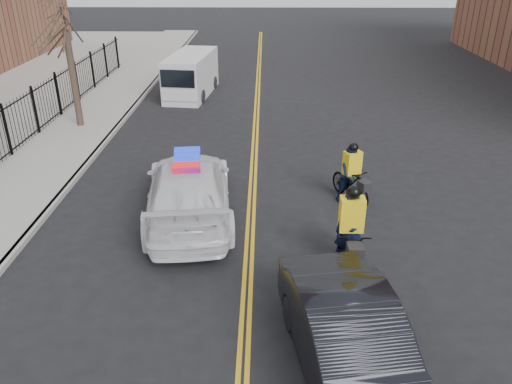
{
  "coord_description": "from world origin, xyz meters",
  "views": [
    {
      "loc": [
        0.36,
        -10.6,
        7.03
      ],
      "look_at": [
        0.16,
        1.13,
        1.3
      ],
      "focal_mm": 35.0,
      "sensor_mm": 36.0,
      "label": 1
    }
  ],
  "objects": [
    {
      "name": "ground",
      "position": [
        0.0,
        0.0,
        0.0
      ],
      "size": [
        120.0,
        120.0,
        0.0
      ],
      "primitive_type": "plane",
      "color": "black",
      "rests_on": "ground"
    },
    {
      "name": "center_line_left",
      "position": [
        -0.08,
        8.0,
        0.01
      ],
      "size": [
        0.1,
        60.0,
        0.01
      ],
      "primitive_type": "cube",
      "color": "gold",
      "rests_on": "ground"
    },
    {
      "name": "center_line_right",
      "position": [
        0.08,
        8.0,
        0.01
      ],
      "size": [
        0.1,
        60.0,
        0.01
      ],
      "primitive_type": "cube",
      "color": "gold",
      "rests_on": "ground"
    },
    {
      "name": "sidewalk",
      "position": [
        -7.5,
        8.0,
        0.07
      ],
      "size": [
        3.0,
        60.0,
        0.15
      ],
      "primitive_type": "cube",
      "color": "gray",
      "rests_on": "ground"
    },
    {
      "name": "curb",
      "position": [
        -6.0,
        8.0,
        0.07
      ],
      "size": [
        0.2,
        60.0,
        0.15
      ],
      "primitive_type": "cube",
      "color": "gray",
      "rests_on": "ground"
    },
    {
      "name": "iron_fence",
      "position": [
        -9.0,
        8.0,
        1.0
      ],
      "size": [
        0.12,
        28.0,
        2.0
      ],
      "primitive_type": null,
      "color": "black",
      "rests_on": "ground"
    },
    {
      "name": "street_tree",
      "position": [
        -7.6,
        10.0,
        3.53
      ],
      "size": [
        3.2,
        3.2,
        4.8
      ],
      "color": "#32261E",
      "rests_on": "sidewalk"
    },
    {
      "name": "police_cruiser",
      "position": [
        -1.77,
        2.15,
        0.86
      ],
      "size": [
        3.1,
        6.12,
        1.86
      ],
      "rotation": [
        0.0,
        0.0,
        3.27
      ],
      "color": "white",
      "rests_on": "ground"
    },
    {
      "name": "dark_sedan",
      "position": [
        1.92,
        -3.9,
        0.8
      ],
      "size": [
        2.5,
        5.07,
        1.6
      ],
      "primitive_type": "imported",
      "rotation": [
        0.0,
        0.0,
        0.17
      ],
      "color": "black",
      "rests_on": "ground"
    },
    {
      "name": "cargo_van",
      "position": [
        -3.52,
        15.52,
        1.04
      ],
      "size": [
        2.42,
        5.26,
        2.13
      ],
      "rotation": [
        0.0,
        0.0,
        -0.12
      ],
      "color": "silver",
      "rests_on": "ground"
    },
    {
      "name": "cyclist_near",
      "position": [
        2.44,
        -0.29,
        0.75
      ],
      "size": [
        0.77,
        2.21,
        2.16
      ],
      "rotation": [
        0.0,
        0.0,
        -0.0
      ],
      "color": "black",
      "rests_on": "ground"
    },
    {
      "name": "cyclist_far",
      "position": [
        3.02,
        3.26,
        0.75
      ],
      "size": [
        1.32,
        1.91,
        1.89
      ],
      "rotation": [
        0.0,
        0.0,
        0.47
      ],
      "color": "black",
      "rests_on": "ground"
    }
  ]
}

